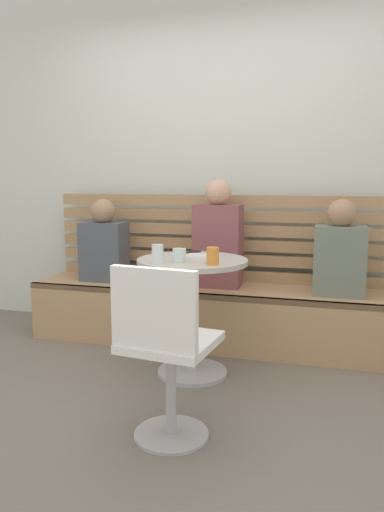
{
  "coord_description": "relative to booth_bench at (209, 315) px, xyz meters",
  "views": [
    {
      "loc": [
        0.81,
        -2.18,
        1.21
      ],
      "look_at": [
        0.02,
        0.66,
        0.75
      ],
      "focal_mm": 33.59,
      "sensor_mm": 36.0,
      "label": 1
    }
  ],
  "objects": [
    {
      "name": "person_child_middle",
      "position": [
        -0.85,
        -0.0,
        0.5
      ],
      "size": [
        0.34,
        0.22,
        0.64
      ],
      "color": "#4C515B",
      "rests_on": "booth_bench"
    },
    {
      "name": "back_wall",
      "position": [
        0.0,
        0.44,
        1.23
      ],
      "size": [
        5.2,
        0.1,
        2.9
      ],
      "primitive_type": "cube",
      "color": "silver",
      "rests_on": "ground"
    },
    {
      "name": "cafe_table",
      "position": [
        0.03,
        -0.59,
        0.3
      ],
      "size": [
        0.68,
        0.68,
        0.74
      ],
      "color": "#ADADB2",
      "rests_on": "ground"
    },
    {
      "name": "person_adult",
      "position": [
        0.06,
        0.03,
        0.57
      ],
      "size": [
        0.34,
        0.22,
        0.79
      ],
      "color": "brown",
      "rests_on": "booth_bench"
    },
    {
      "name": "cup_glass_short",
      "position": [
        -0.01,
        -0.72,
        0.56
      ],
      "size": [
        0.08,
        0.08,
        0.08
      ],
      "primitive_type": "cylinder",
      "color": "silver",
      "rests_on": "cafe_table"
    },
    {
      "name": "plate_small",
      "position": [
        0.05,
        -0.49,
        0.52
      ],
      "size": [
        0.17,
        0.17,
        0.01
      ],
      "primitive_type": "cylinder",
      "color": "white",
      "rests_on": "cafe_table"
    },
    {
      "name": "cup_tumbler_orange",
      "position": [
        0.2,
        -0.75,
        0.57
      ],
      "size": [
        0.07,
        0.07,
        0.1
      ],
      "primitive_type": "cylinder",
      "color": "orange",
      "rests_on": "cafe_table"
    },
    {
      "name": "ground",
      "position": [
        0.0,
        -1.2,
        -0.22
      ],
      "size": [
        8.0,
        8.0,
        0.0
      ],
      "primitive_type": "plane",
      "color": "#70665B"
    },
    {
      "name": "phone_on_table",
      "position": [
        -0.04,
        -0.35,
        0.52
      ],
      "size": [
        0.1,
        0.15,
        0.01
      ],
      "primitive_type": "cube",
      "rotation": [
        0.0,
        0.0,
        2.94
      ],
      "color": "black",
      "rests_on": "cafe_table"
    },
    {
      "name": "person_child_left",
      "position": [
        0.91,
        -0.02,
        0.51
      ],
      "size": [
        0.34,
        0.22,
        0.66
      ],
      "color": "slate",
      "rests_on": "booth_bench"
    },
    {
      "name": "white_chair",
      "position": [
        0.13,
        -1.4,
        0.24
      ],
      "size": [
        0.45,
        0.45,
        0.85
      ],
      "color": "#ADADB2",
      "rests_on": "ground"
    },
    {
      "name": "booth_backrest",
      "position": [
        0.0,
        0.24,
        0.56
      ],
      "size": [
        2.65,
        0.04,
        0.67
      ],
      "color": "#A68157",
      "rests_on": "booth_bench"
    },
    {
      "name": "booth_bench",
      "position": [
        0.0,
        0.0,
        0.0
      ],
      "size": [
        2.7,
        0.52,
        0.44
      ],
      "color": "tan",
      "rests_on": "ground"
    },
    {
      "name": "cup_water_clear",
      "position": [
        -0.12,
        -0.79,
        0.57
      ],
      "size": [
        0.07,
        0.07,
        0.11
      ],
      "primitive_type": "cylinder",
      "color": "white",
      "rests_on": "cafe_table"
    }
  ]
}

